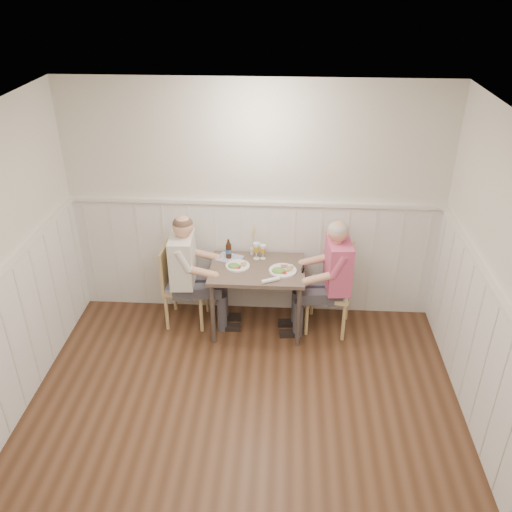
{
  "coord_description": "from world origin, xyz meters",
  "views": [
    {
      "loc": [
        0.33,
        -3.03,
        3.59
      ],
      "look_at": [
        0.05,
        1.64,
        1.0
      ],
      "focal_mm": 38.0,
      "sensor_mm": 36.0,
      "label": 1
    }
  ],
  "objects_px": {
    "diner_cream": "(188,281)",
    "chair_left": "(181,281)",
    "grass_vase": "(252,241)",
    "man_in_pink": "(332,287)",
    "chair_right": "(335,287)",
    "beer_bottle": "(229,250)",
    "dining_table": "(257,276)"
  },
  "relations": [
    {
      "from": "chair_left",
      "to": "man_in_pink",
      "type": "bearing_deg",
      "value": -3.41
    },
    {
      "from": "diner_cream",
      "to": "beer_bottle",
      "type": "distance_m",
      "value": 0.55
    },
    {
      "from": "chair_left",
      "to": "grass_vase",
      "type": "relative_size",
      "value": 2.58
    },
    {
      "from": "dining_table",
      "to": "chair_right",
      "type": "bearing_deg",
      "value": 2.41
    },
    {
      "from": "diner_cream",
      "to": "beer_bottle",
      "type": "relative_size",
      "value": 6.04
    },
    {
      "from": "grass_vase",
      "to": "beer_bottle",
      "type": "bearing_deg",
      "value": -158.67
    },
    {
      "from": "dining_table",
      "to": "diner_cream",
      "type": "xyz_separation_m",
      "value": [
        -0.74,
        -0.01,
        -0.09
      ]
    },
    {
      "from": "beer_bottle",
      "to": "man_in_pink",
      "type": "bearing_deg",
      "value": -10.73
    },
    {
      "from": "chair_right",
      "to": "beer_bottle",
      "type": "xyz_separation_m",
      "value": [
        -1.14,
        0.15,
        0.32
      ]
    },
    {
      "from": "chair_left",
      "to": "grass_vase",
      "type": "xyz_separation_m",
      "value": [
        0.76,
        0.21,
        0.4
      ]
    },
    {
      "from": "chair_left",
      "to": "dining_table",
      "type": "bearing_deg",
      "value": -5.22
    },
    {
      "from": "diner_cream",
      "to": "grass_vase",
      "type": "distance_m",
      "value": 0.81
    },
    {
      "from": "dining_table",
      "to": "chair_right",
      "type": "height_order",
      "value": "chair_right"
    },
    {
      "from": "man_in_pink",
      "to": "beer_bottle",
      "type": "relative_size",
      "value": 6.01
    },
    {
      "from": "chair_left",
      "to": "beer_bottle",
      "type": "height_order",
      "value": "beer_bottle"
    },
    {
      "from": "chair_left",
      "to": "diner_cream",
      "type": "relative_size",
      "value": 0.7
    },
    {
      "from": "chair_right",
      "to": "chair_left",
      "type": "height_order",
      "value": "chair_right"
    },
    {
      "from": "diner_cream",
      "to": "chair_left",
      "type": "bearing_deg",
      "value": 140.11
    },
    {
      "from": "chair_left",
      "to": "grass_vase",
      "type": "height_order",
      "value": "grass_vase"
    },
    {
      "from": "man_in_pink",
      "to": "chair_right",
      "type": "bearing_deg",
      "value": 61.04
    },
    {
      "from": "diner_cream",
      "to": "chair_right",
      "type": "bearing_deg",
      "value": 1.48
    },
    {
      "from": "chair_left",
      "to": "diner_cream",
      "type": "xyz_separation_m",
      "value": [
        0.1,
        -0.08,
        0.05
      ]
    },
    {
      "from": "grass_vase",
      "to": "diner_cream",
      "type": "bearing_deg",
      "value": -156.44
    },
    {
      "from": "chair_left",
      "to": "beer_bottle",
      "type": "distance_m",
      "value": 0.63
    },
    {
      "from": "chair_right",
      "to": "man_in_pink",
      "type": "distance_m",
      "value": 0.07
    },
    {
      "from": "man_in_pink",
      "to": "grass_vase",
      "type": "bearing_deg",
      "value": 160.52
    },
    {
      "from": "chair_right",
      "to": "diner_cream",
      "type": "relative_size",
      "value": 0.72
    },
    {
      "from": "beer_bottle",
      "to": "grass_vase",
      "type": "relative_size",
      "value": 0.61
    },
    {
      "from": "chair_right",
      "to": "grass_vase",
      "type": "bearing_deg",
      "value": 164.37
    },
    {
      "from": "beer_bottle",
      "to": "chair_right",
      "type": "bearing_deg",
      "value": -7.74
    },
    {
      "from": "chair_left",
      "to": "beer_bottle",
      "type": "xyz_separation_m",
      "value": [
        0.52,
        0.11,
        0.34
      ]
    },
    {
      "from": "chair_right",
      "to": "beer_bottle",
      "type": "height_order",
      "value": "beer_bottle"
    }
  ]
}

